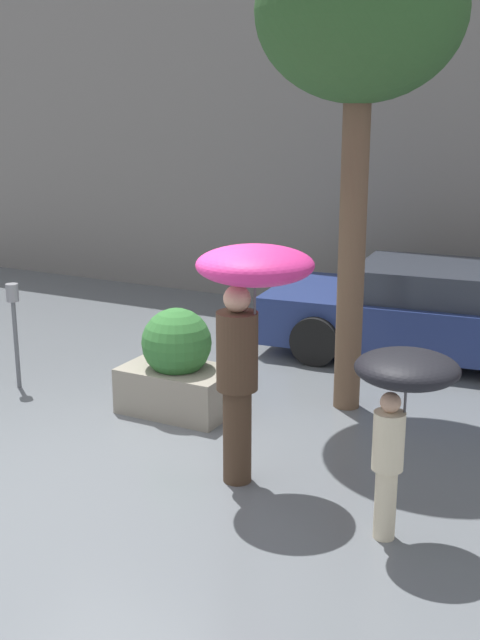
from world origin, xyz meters
TOP-DOWN VIEW (x-y plane):
  - ground_plane at (0.00, 0.00)m, footprint 40.00×40.00m
  - building_facade at (0.00, 6.50)m, footprint 18.00×0.30m
  - planter_box at (-0.06, 1.43)m, footprint 1.16×0.73m
  - person_adult at (1.36, 0.30)m, footprint 0.96×0.96m
  - person_child at (2.75, 0.01)m, footprint 0.76×0.76m
  - parked_car_near at (1.85, 4.61)m, footprint 4.44×2.37m
  - street_tree at (1.48, 2.40)m, footprint 2.04×2.04m
  - parking_meter at (-2.08, 1.21)m, footprint 0.14×0.14m

SIDE VIEW (x-z plane):
  - ground_plane at x=0.00m, z-range 0.00..0.00m
  - planter_box at x=-0.06m, z-range -0.07..1.06m
  - parked_car_near at x=1.85m, z-range -0.03..1.16m
  - parking_meter at x=-2.08m, z-range 0.27..1.49m
  - person_child at x=2.75m, z-range 0.44..1.91m
  - person_adult at x=1.36m, z-range 0.55..2.63m
  - building_facade at x=0.00m, z-range 0.00..6.00m
  - street_tree at x=1.48m, z-range 1.50..6.39m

